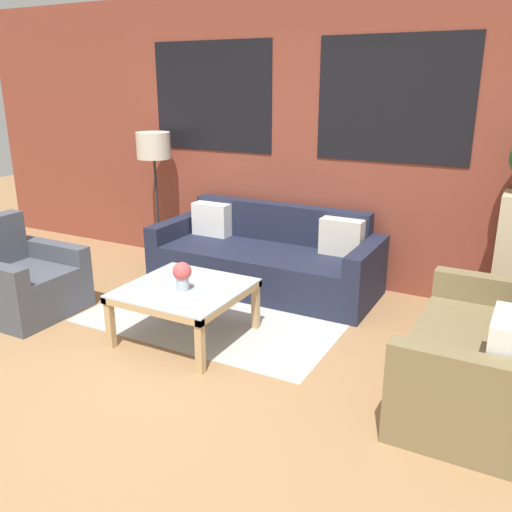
# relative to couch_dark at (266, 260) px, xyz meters

# --- Properties ---
(ground_plane) EXTENTS (16.00, 16.00, 0.00)m
(ground_plane) POSITION_rel_couch_dark_xyz_m (0.08, -1.95, -0.28)
(ground_plane) COLOR #9E754C
(wall_back_brick) EXTENTS (8.40, 0.09, 2.80)m
(wall_back_brick) POSITION_rel_couch_dark_xyz_m (0.08, 0.49, 1.13)
(wall_back_brick) COLOR brown
(wall_back_brick) RESTS_ON ground_plane
(rug) EXTENTS (2.18, 1.62, 0.00)m
(rug) POSITION_rel_couch_dark_xyz_m (-0.04, -0.73, -0.27)
(rug) COLOR #BCB7B2
(rug) RESTS_ON ground_plane
(couch_dark) EXTENTS (2.22, 0.88, 0.78)m
(couch_dark) POSITION_rel_couch_dark_xyz_m (0.00, 0.00, 0.00)
(couch_dark) COLOR #1E2338
(couch_dark) RESTS_ON ground_plane
(settee_vintage) EXTENTS (0.80, 1.46, 0.92)m
(settee_vintage) POSITION_rel_couch_dark_xyz_m (2.14, -1.17, 0.03)
(settee_vintage) COLOR olive
(settee_vintage) RESTS_ON ground_plane
(armchair_corner) EXTENTS (0.80, 0.80, 0.84)m
(armchair_corner) POSITION_rel_couch_dark_xyz_m (-1.60, -1.56, 0.00)
(armchair_corner) COLOR #474C56
(armchair_corner) RESTS_ON ground_plane
(coffee_table) EXTENTS (0.90, 0.90, 0.43)m
(coffee_table) POSITION_rel_couch_dark_xyz_m (-0.04, -1.31, 0.09)
(coffee_table) COLOR silver
(coffee_table) RESTS_ON ground_plane
(floor_lamp) EXTENTS (0.36, 0.36, 1.44)m
(floor_lamp) POSITION_rel_couch_dark_xyz_m (-1.42, 0.14, 0.96)
(floor_lamp) COLOR #2D2D2D
(floor_lamp) RESTS_ON ground_plane
(flower_vase) EXTENTS (0.14, 0.14, 0.22)m
(flower_vase) POSITION_rel_couch_dark_xyz_m (-0.02, -1.36, 0.28)
(flower_vase) COLOR #ADBCC6
(flower_vase) RESTS_ON coffee_table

